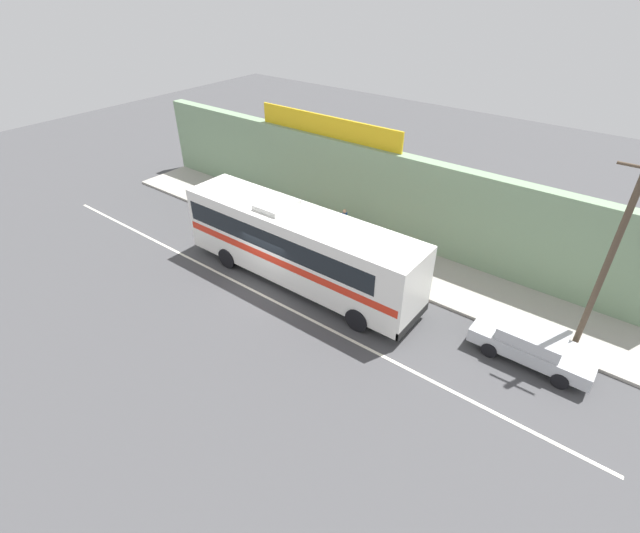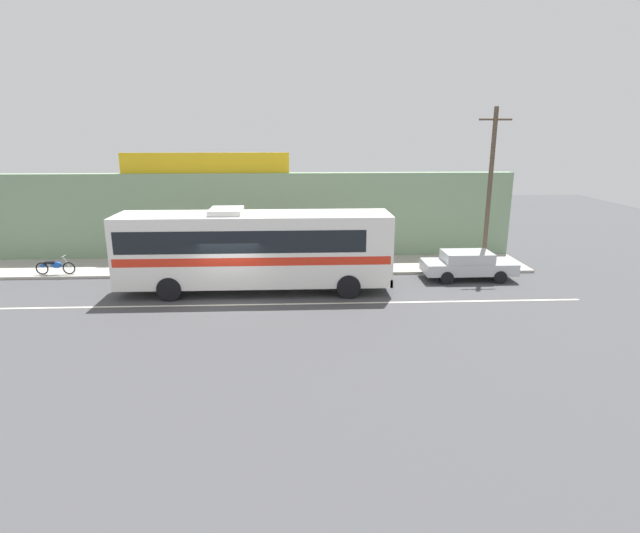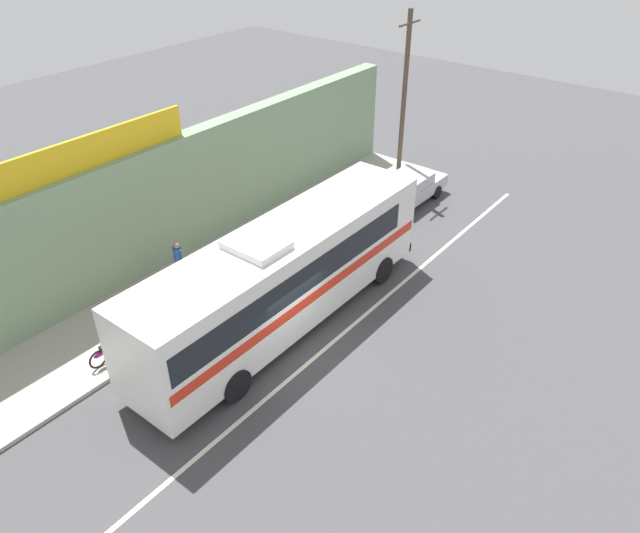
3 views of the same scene
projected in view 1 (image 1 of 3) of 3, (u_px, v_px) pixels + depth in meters
The scene contains 12 objects.
ground_plane at pixel (269, 284), 21.74m from camera, with size 70.00×70.00×0.00m, color #444447.
sidewalk_slab at pixel (334, 239), 25.13m from camera, with size 30.00×3.60×0.14m, color #A8A399.
storefront_facade at pixel (358, 187), 25.26m from camera, with size 30.00×0.70×4.80m, color gray.
storefront_billboard at pixel (328, 126), 24.70m from camera, with size 9.17×0.12×1.10m, color gold.
road_center_stripe at pixel (257, 292), 21.21m from camera, with size 30.00×0.14×0.01m, color silver.
intercity_bus at pixel (297, 243), 20.86m from camera, with size 12.02×2.68×3.78m.
parked_car at pixel (532, 344), 17.31m from camera, with size 4.42×1.84×1.37m.
utility_pole at pixel (609, 260), 15.56m from camera, with size 1.60×0.22×8.03m.
motorcycle_red at pixel (202, 196), 28.60m from camera, with size 1.93×0.56×0.94m.
motorcycle_purple at pixel (268, 219), 26.02m from camera, with size 1.88×0.56×0.94m.
pedestrian_far_right at pixel (418, 262), 21.37m from camera, with size 0.30×0.48×1.61m.
pedestrian_by_curb at pixel (344, 221), 24.73m from camera, with size 0.30×0.48×1.64m.
Camera 1 is at (12.68, -12.50, 12.73)m, focal length 25.86 mm.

